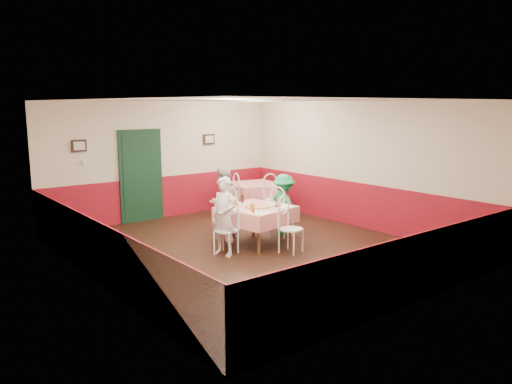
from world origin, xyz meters
TOP-DOWN VIEW (x-y plane):
  - floor at (0.00, 0.00)m, footprint 7.00×7.00m
  - ceiling at (0.00, 0.00)m, footprint 7.00×7.00m
  - back_wall at (0.00, 3.50)m, footprint 6.00×0.10m
  - front_wall at (0.00, -3.50)m, footprint 6.00×0.10m
  - left_wall at (-3.00, 0.00)m, footprint 0.10×7.00m
  - right_wall at (3.00, 0.00)m, footprint 0.10×7.00m
  - wainscot_back at (0.00, 3.48)m, footprint 6.00×0.03m
  - wainscot_front at (0.00, -3.48)m, footprint 6.00×0.03m
  - wainscot_left at (-2.98, 0.00)m, footprint 0.03×7.00m
  - wainscot_right at (2.98, 0.00)m, footprint 0.03×7.00m
  - door at (-0.60, 3.45)m, footprint 0.96×0.06m
  - picture_left at (-2.00, 3.45)m, footprint 0.32×0.03m
  - picture_right at (1.30, 3.45)m, footprint 0.32×0.03m
  - thermostat at (-1.90, 3.45)m, footprint 0.10×0.03m
  - main_table at (0.26, 0.19)m, footprint 1.44×1.44m
  - second_table at (2.03, 2.52)m, footprint 1.32×1.32m
  - chair_left at (-0.57, 0.02)m, footprint 0.56×0.56m
  - chair_right at (1.10, 0.36)m, footprint 0.51×0.51m
  - chair_far at (0.09, 1.03)m, footprint 0.51×0.51m
  - chair_near at (0.44, -0.64)m, footprint 0.52×0.52m
  - chair_second_a at (1.28, 2.52)m, footprint 0.50×0.50m
  - chair_second_b at (2.03, 1.77)m, footprint 0.50×0.50m
  - pizza at (0.26, 0.13)m, footprint 0.56×0.56m
  - plate_left at (-0.17, 0.14)m, footprint 0.30×0.30m
  - plate_right at (0.67, 0.29)m, footprint 0.30×0.30m
  - plate_far at (0.20, 0.61)m, footprint 0.30×0.30m
  - glass_a at (-0.07, -0.12)m, footprint 0.10×0.10m
  - glass_b at (0.71, 0.05)m, footprint 0.08×0.08m
  - glass_c at (0.04, 0.53)m, footprint 0.09×0.09m
  - beer_bottle at (0.26, 0.63)m, footprint 0.07×0.07m
  - shaker_a at (-0.05, -0.28)m, footprint 0.04×0.04m
  - shaker_b at (0.03, -0.31)m, footprint 0.04×0.04m
  - shaker_c at (-0.14, -0.25)m, footprint 0.04×0.04m
  - menu_left at (-0.02, -0.25)m, footprint 0.42×0.48m
  - menu_right at (0.73, -0.09)m, footprint 0.30×0.40m
  - wallet at (0.61, -0.05)m, footprint 0.13×0.11m
  - diner_left at (-0.62, 0.01)m, footprint 0.49×0.61m
  - diner_far at (0.08, 1.08)m, footprint 0.83×0.72m
  - diner_right at (1.15, 0.37)m, footprint 0.54×0.87m

SIDE VIEW (x-z plane):
  - floor at x=0.00m, z-range 0.00..0.00m
  - main_table at x=0.26m, z-range -0.01..0.76m
  - second_table at x=2.03m, z-range -0.01..0.76m
  - chair_left at x=-0.57m, z-range 0.00..0.90m
  - chair_right at x=1.10m, z-range 0.00..0.90m
  - chair_far at x=0.09m, z-range 0.00..0.90m
  - chair_near at x=0.44m, z-range 0.00..0.90m
  - chair_second_a at x=1.28m, z-range 0.00..0.90m
  - chair_second_b at x=2.03m, z-range 0.00..0.90m
  - wainscot_back at x=0.00m, z-range 0.00..1.00m
  - wainscot_front at x=0.00m, z-range 0.00..1.00m
  - wainscot_left at x=-2.98m, z-range 0.00..1.00m
  - wainscot_right at x=2.98m, z-range 0.00..1.00m
  - diner_right at x=1.15m, z-range 0.00..1.30m
  - diner_left at x=-0.62m, z-range 0.00..1.44m
  - diner_far at x=0.08m, z-range 0.00..1.47m
  - menu_left at x=-0.02m, z-range 0.76..0.76m
  - menu_right at x=0.73m, z-range 0.76..0.76m
  - plate_left at x=-0.17m, z-range 0.76..0.77m
  - plate_right at x=0.67m, z-range 0.76..0.77m
  - plate_far at x=0.20m, z-range 0.76..0.77m
  - wallet at x=0.61m, z-range 0.76..0.78m
  - pizza at x=0.26m, z-range 0.76..0.79m
  - shaker_a at x=-0.05m, z-range 0.76..0.85m
  - shaker_b at x=0.03m, z-range 0.76..0.85m
  - shaker_c at x=-0.14m, z-range 0.76..0.85m
  - glass_b at x=0.71m, z-range 0.76..0.89m
  - glass_c at x=0.04m, z-range 0.76..0.91m
  - glass_a at x=-0.07m, z-range 0.76..0.92m
  - beer_bottle at x=0.26m, z-range 0.76..0.97m
  - door at x=-0.60m, z-range 0.00..2.10m
  - back_wall at x=0.00m, z-range 0.00..2.80m
  - front_wall at x=0.00m, z-range 0.00..2.80m
  - left_wall at x=-3.00m, z-range 0.00..2.80m
  - right_wall at x=3.00m, z-range 0.00..2.80m
  - thermostat at x=-1.90m, z-range 1.45..1.55m
  - picture_left at x=-2.00m, z-range 1.72..1.98m
  - picture_right at x=1.30m, z-range 1.72..1.98m
  - ceiling at x=0.00m, z-range 2.80..2.80m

